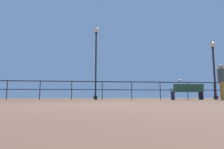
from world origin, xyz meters
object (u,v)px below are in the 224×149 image
(bench_near_left, at_px, (187,91))
(lamppost_center, at_px, (96,52))
(seagull_on_rail, at_px, (179,81))
(lamppost_right, at_px, (214,63))
(person_at_railing, at_px, (222,79))

(bench_near_left, relative_size, lamppost_center, 0.39)
(bench_near_left, relative_size, seagull_on_rail, 4.22)
(bench_near_left, bearing_deg, lamppost_right, 23.81)
(bench_near_left, xyz_separation_m, seagull_on_rail, (-0.06, 0.78, 0.65))
(lamppost_right, relative_size, seagull_on_rail, 9.27)
(person_at_railing, relative_size, seagull_on_rail, 4.38)
(person_at_railing, bearing_deg, seagull_on_rail, 122.61)
(bench_near_left, height_order, lamppost_right, lamppost_right)
(bench_near_left, xyz_separation_m, lamppost_right, (2.48, 1.09, 1.87))
(lamppost_center, bearing_deg, seagull_on_rail, -3.58)
(seagull_on_rail, bearing_deg, lamppost_right, 7.11)
(lamppost_right, height_order, seagull_on_rail, lamppost_right)
(lamppost_center, relative_size, person_at_railing, 2.48)
(lamppost_center, xyz_separation_m, seagull_on_rail, (5.08, -0.32, -1.73))
(bench_near_left, bearing_deg, lamppost_center, 167.98)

